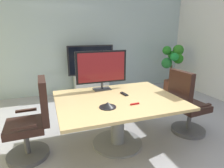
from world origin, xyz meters
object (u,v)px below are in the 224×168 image
(office_chair_right, at_px, (186,108))
(conference_table, at_px, (118,110))
(remote_control, at_px, (124,94))
(potted_plant, at_px, (172,64))
(tv_monitor, at_px, (102,68))
(wall_display_unit, at_px, (91,78))
(office_chair_left, at_px, (32,125))
(conference_phone, at_px, (108,105))

(office_chair_right, bearing_deg, conference_table, 80.98)
(remote_control, bearing_deg, potted_plant, 31.10)
(office_chair_right, distance_m, remote_control, 1.09)
(conference_table, height_order, office_chair_right, office_chair_right)
(tv_monitor, relative_size, remote_control, 4.94)
(office_chair_right, height_order, remote_control, office_chair_right)
(conference_table, bearing_deg, tv_monitor, 100.06)
(remote_control, bearing_deg, wall_display_unit, 80.54)
(office_chair_right, bearing_deg, office_chair_left, 79.91)
(remote_control, bearing_deg, office_chair_left, 171.72)
(office_chair_right, distance_m, conference_phone, 1.47)
(office_chair_left, relative_size, wall_display_unit, 0.83)
(office_chair_left, distance_m, potted_plant, 4.03)
(tv_monitor, xyz_separation_m, remote_control, (0.24, -0.37, -0.35))
(wall_display_unit, bearing_deg, potted_plant, -12.45)
(office_chair_left, height_order, office_chair_right, same)
(wall_display_unit, height_order, potted_plant, wall_display_unit)
(conference_phone, bearing_deg, office_chair_left, 157.74)
(potted_plant, bearing_deg, tv_monitor, -149.23)
(office_chair_left, height_order, potted_plant, potted_plant)
(office_chair_right, height_order, wall_display_unit, wall_display_unit)
(wall_display_unit, bearing_deg, office_chair_left, -120.49)
(conference_table, height_order, conference_phone, conference_phone)
(remote_control, bearing_deg, conference_phone, -143.82)
(conference_table, xyz_separation_m, remote_control, (0.16, 0.13, 0.19))
(conference_table, bearing_deg, office_chair_right, -3.85)
(tv_monitor, distance_m, conference_phone, 0.84)
(wall_display_unit, xyz_separation_m, conference_phone, (-0.43, -2.72, 0.33))
(office_chair_left, distance_m, tv_monitor, 1.32)
(office_chair_right, distance_m, wall_display_unit, 2.72)
(conference_table, height_order, office_chair_left, office_chair_left)
(conference_table, relative_size, office_chair_left, 1.59)
(tv_monitor, height_order, potted_plant, tv_monitor)
(office_chair_left, relative_size, tv_monitor, 1.30)
(tv_monitor, distance_m, wall_display_unit, 2.08)
(conference_table, bearing_deg, conference_phone, -132.56)
(office_chair_right, xyz_separation_m, potted_plant, (1.20, 2.05, 0.33))
(office_chair_right, relative_size, conference_phone, 4.95)
(wall_display_unit, height_order, remote_control, wall_display_unit)
(wall_display_unit, distance_m, potted_plant, 2.27)
(office_chair_right, height_order, potted_plant, potted_plant)
(conference_table, xyz_separation_m, conference_phone, (-0.24, -0.26, 0.21))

